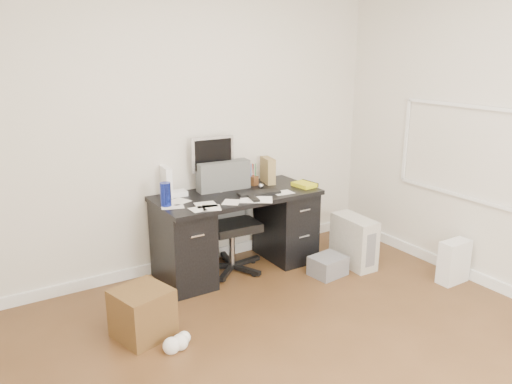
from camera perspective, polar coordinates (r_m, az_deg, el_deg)
ground at (r=3.50m, az=7.65°, el=-19.50°), size 4.00×4.00×0.00m
room_shell at (r=2.92m, az=9.01°, el=8.57°), size 4.02×4.02×2.71m
desk at (r=4.67m, az=-2.20°, el=-4.28°), size 1.50×0.70×0.75m
loose_papers at (r=4.43m, az=-4.16°, el=-0.69°), size 1.10×0.60×0.00m
lcd_monitor at (r=4.64m, az=-4.97°, el=3.34°), size 0.43×0.27×0.51m
keyboard at (r=4.54m, az=0.33°, el=-0.10°), size 0.40×0.20×0.02m
computer_mouse at (r=4.71m, az=0.55°, el=0.70°), size 0.05×0.05×0.05m
travel_mug at (r=4.24m, az=-10.29°, el=-0.28°), size 0.10×0.10×0.20m
white_binder at (r=4.52m, az=-10.26°, el=1.19°), size 0.13×0.24×0.27m
magazine_file at (r=4.89m, az=1.36°, el=2.49°), size 0.15×0.23×0.25m
pen_cup at (r=4.81m, az=-0.29°, el=2.02°), size 0.11×0.11×0.21m
yellow_book at (r=4.81m, az=5.56°, el=0.85°), size 0.19×0.23×0.04m
paper_remote at (r=4.37m, az=0.03°, el=-0.74°), size 0.36×0.34×0.02m
office_chair at (r=4.62m, az=-2.82°, el=-3.08°), size 0.61×0.61×1.02m
pc_tower at (r=4.91m, az=11.11°, el=-5.54°), size 0.23×0.49×0.48m
shopping_bag at (r=4.83m, az=21.67°, el=-7.41°), size 0.29×0.21×0.39m
wicker_basket at (r=3.81m, az=-12.85°, el=-13.32°), size 0.45×0.45×0.37m
desk_printer at (r=4.71m, az=8.21°, el=-8.33°), size 0.33×0.29×0.18m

